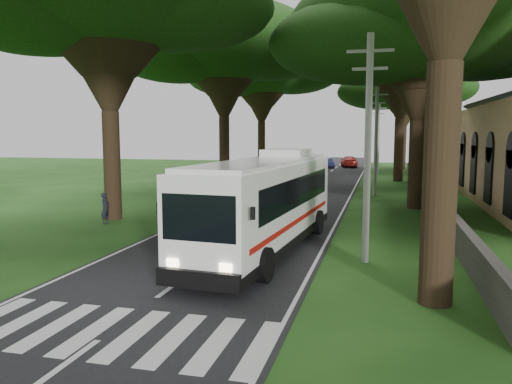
{
  "coord_description": "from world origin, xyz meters",
  "views": [
    {
      "loc": [
        6.01,
        -11.89,
        4.59
      ],
      "look_at": [
        1.01,
        7.82,
        2.2
      ],
      "focal_mm": 35.0,
      "sensor_mm": 36.0,
      "label": 1
    }
  ],
  "objects_px": {
    "distant_car_b": "(327,163)",
    "pole_mid": "(376,139)",
    "distant_car_c": "(349,162)",
    "pedestrian": "(105,208)",
    "pole_far": "(378,137)",
    "coach_bus": "(266,202)",
    "distant_car_a": "(309,173)",
    "pole_near": "(368,145)"
  },
  "relations": [
    {
      "from": "coach_bus",
      "to": "distant_car_c",
      "type": "height_order",
      "value": "coach_bus"
    },
    {
      "from": "distant_car_b",
      "to": "distant_car_c",
      "type": "xyz_separation_m",
      "value": [
        2.76,
        2.0,
        0.13
      ]
    },
    {
      "from": "distant_car_c",
      "to": "pedestrian",
      "type": "height_order",
      "value": "pedestrian"
    },
    {
      "from": "pole_near",
      "to": "distant_car_a",
      "type": "distance_m",
      "value": 31.4
    },
    {
      "from": "distant_car_a",
      "to": "distant_car_b",
      "type": "relative_size",
      "value": 1.09
    },
    {
      "from": "coach_bus",
      "to": "pedestrian",
      "type": "bearing_deg",
      "value": 163.17
    },
    {
      "from": "distant_car_b",
      "to": "pedestrian",
      "type": "relative_size",
      "value": 2.31
    },
    {
      "from": "pole_mid",
      "to": "pole_far",
      "type": "height_order",
      "value": "same"
    },
    {
      "from": "pole_far",
      "to": "pedestrian",
      "type": "relative_size",
      "value": 5.0
    },
    {
      "from": "distant_car_c",
      "to": "pole_far",
      "type": "bearing_deg",
      "value": 101.43
    },
    {
      "from": "coach_bus",
      "to": "distant_car_a",
      "type": "height_order",
      "value": "coach_bus"
    },
    {
      "from": "pole_mid",
      "to": "distant_car_a",
      "type": "height_order",
      "value": "pole_mid"
    },
    {
      "from": "distant_car_b",
      "to": "distant_car_a",
      "type": "bearing_deg",
      "value": -106.61
    },
    {
      "from": "pole_far",
      "to": "distant_car_a",
      "type": "relative_size",
      "value": 1.98
    },
    {
      "from": "pedestrian",
      "to": "distant_car_b",
      "type": "bearing_deg",
      "value": -10.3
    },
    {
      "from": "pole_far",
      "to": "distant_car_b",
      "type": "relative_size",
      "value": 2.16
    },
    {
      "from": "pole_near",
      "to": "distant_car_c",
      "type": "bearing_deg",
      "value": 94.35
    },
    {
      "from": "pole_mid",
      "to": "pedestrian",
      "type": "bearing_deg",
      "value": -130.37
    },
    {
      "from": "coach_bus",
      "to": "distant_car_b",
      "type": "bearing_deg",
      "value": 97.99
    },
    {
      "from": "pole_near",
      "to": "pole_far",
      "type": "distance_m",
      "value": 40.0
    },
    {
      "from": "distant_car_c",
      "to": "pedestrian",
      "type": "xyz_separation_m",
      "value": [
        -9.23,
        -46.65,
        0.03
      ]
    },
    {
      "from": "coach_bus",
      "to": "pole_near",
      "type": "bearing_deg",
      "value": -8.71
    },
    {
      "from": "pole_mid",
      "to": "distant_car_c",
      "type": "height_order",
      "value": "pole_mid"
    },
    {
      "from": "distant_car_a",
      "to": "pole_near",
      "type": "bearing_deg",
      "value": 120.56
    },
    {
      "from": "pole_near",
      "to": "pole_mid",
      "type": "distance_m",
      "value": 20.0
    },
    {
      "from": "distant_car_a",
      "to": "pedestrian",
      "type": "relative_size",
      "value": 2.53
    },
    {
      "from": "coach_bus",
      "to": "distant_car_c",
      "type": "bearing_deg",
      "value": 94.72
    },
    {
      "from": "coach_bus",
      "to": "distant_car_b",
      "type": "height_order",
      "value": "coach_bus"
    },
    {
      "from": "distant_car_b",
      "to": "pedestrian",
      "type": "distance_m",
      "value": 45.12
    },
    {
      "from": "distant_car_c",
      "to": "pole_near",
      "type": "bearing_deg",
      "value": 86.62
    },
    {
      "from": "distant_car_a",
      "to": "pedestrian",
      "type": "distance_m",
      "value": 26.83
    },
    {
      "from": "distant_car_c",
      "to": "pole_mid",
      "type": "bearing_deg",
      "value": 89.38
    },
    {
      "from": "distant_car_a",
      "to": "distant_car_c",
      "type": "height_order",
      "value": "distant_car_c"
    },
    {
      "from": "distant_car_b",
      "to": "distant_car_c",
      "type": "relative_size",
      "value": 0.73
    },
    {
      "from": "coach_bus",
      "to": "distant_car_c",
      "type": "xyz_separation_m",
      "value": [
        -0.04,
        50.3,
        -1.17
      ]
    },
    {
      "from": "distant_car_a",
      "to": "pedestrian",
      "type": "xyz_separation_m",
      "value": [
        -6.72,
        -25.98,
        0.08
      ]
    },
    {
      "from": "distant_car_b",
      "to": "pole_mid",
      "type": "bearing_deg",
      "value": -94.56
    },
    {
      "from": "distant_car_a",
      "to": "distant_car_c",
      "type": "distance_m",
      "value": 20.82
    },
    {
      "from": "pole_far",
      "to": "distant_car_b",
      "type": "distance_m",
      "value": 11.91
    },
    {
      "from": "coach_bus",
      "to": "pedestrian",
      "type": "relative_size",
      "value": 7.73
    },
    {
      "from": "pole_near",
      "to": "coach_bus",
      "type": "xyz_separation_m",
      "value": [
        -3.85,
        0.92,
        -2.25
      ]
    },
    {
      "from": "distant_car_c",
      "to": "coach_bus",
      "type": "bearing_deg",
      "value": 82.32
    }
  ]
}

